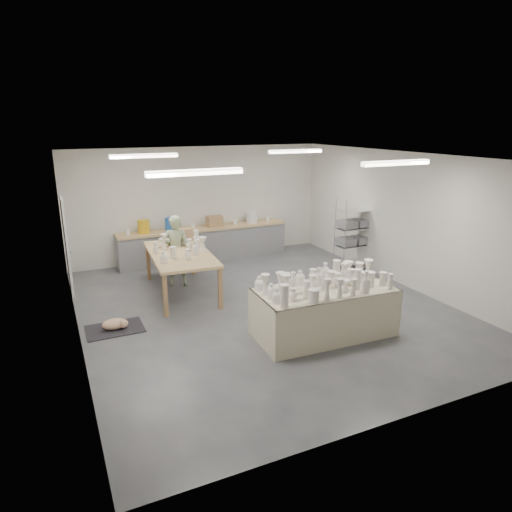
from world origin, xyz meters
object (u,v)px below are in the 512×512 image
drying_table (324,310)px  work_table (181,251)px  potter (176,251)px  red_stool (174,271)px

drying_table → work_table: work_table is taller
potter → red_stool: (0.00, 0.27, -0.56)m
work_table → red_stool: bearing=95.0°
work_table → red_stool: size_ratio=6.26×
potter → red_stool: potter is taller
work_table → potter: bearing=95.6°
work_table → red_stool: (-0.01, 0.69, -0.66)m
red_stool → drying_table: bearing=-66.6°
drying_table → potter: (-1.66, 3.56, 0.35)m
drying_table → work_table: bearing=120.0°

